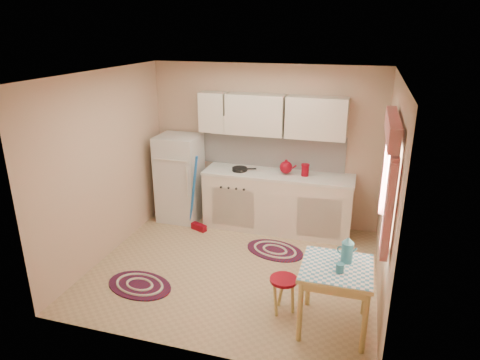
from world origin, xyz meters
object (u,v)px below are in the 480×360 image
Objects in this scene: fridge at (180,178)px; stool at (283,295)px; base_cabinets at (277,203)px; table at (334,297)px.

fridge is 2.92m from stool.
base_cabinets is at bearing 1.79° from fridge.
fridge is at bearing -178.21° from base_cabinets.
fridge reaches higher than table.
fridge is at bearing 141.82° from table.
base_cabinets is 3.12× the size of table.
table is (2.65, -2.08, -0.34)m from fridge.
fridge reaches higher than base_cabinets.
fridge is 3.39m from table.
table is 1.71× the size of stool.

